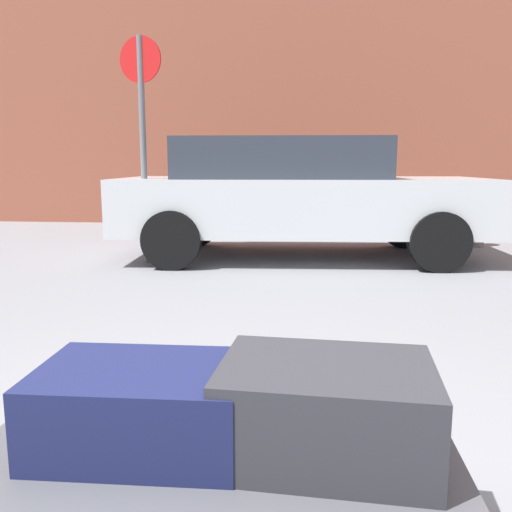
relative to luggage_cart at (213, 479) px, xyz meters
name	(u,v)px	position (x,y,z in m)	size (l,w,h in m)	color
luggage_cart	(213,479)	(0.00, 0.00, 0.00)	(1.35, 0.80, 0.34)	#4C4C51
suitcase_navy_front_right	(141,407)	(-0.21, 0.04, 0.18)	(0.57, 0.39, 0.23)	#191E47
suitcase_charcoal_rear_left	(326,409)	(0.30, 0.04, 0.20)	(0.57, 0.41, 0.26)	#2D2D33
parked_car	(296,195)	(0.09, 5.23, 0.49)	(4.39, 2.10, 1.42)	silver
bollard_kerb_near	(476,225)	(2.53, 6.32, 0.02)	(0.24, 0.24, 0.58)	#72665B
no_parking_sign	(142,126)	(-1.61, 4.68, 1.27)	(0.49, 0.13, 2.50)	slate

